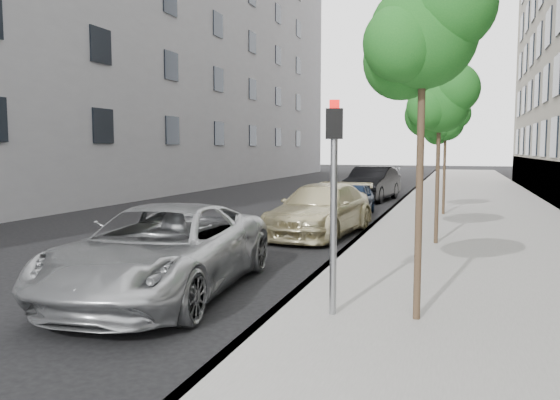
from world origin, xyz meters
The scene contains 12 objects.
ground centered at (0.00, 0.00, 0.00)m, with size 160.00×160.00×0.00m, color black.
sidewalk centered at (4.30, 24.00, 0.07)m, with size 6.40×72.00×0.14m, color gray.
curb centered at (1.18, 24.00, 0.07)m, with size 0.15×72.00×0.14m, color #9E9B93.
tree_near centered at (3.23, 1.50, 4.03)m, with size 1.76×1.56×4.76m.
tree_mid centered at (3.23, 8.00, 3.67)m, with size 1.82×1.62×4.42m.
tree_far centered at (3.23, 14.50, 3.45)m, with size 1.66×1.46×4.13m.
signal_pole centered at (2.04, 1.35, 2.05)m, with size 0.27×0.23×3.05m.
minivan centered at (-1.12, 2.04, 0.77)m, with size 2.54×5.51×1.53m, color #9FA2A4.
suv centered at (-0.10, 9.23, 0.74)m, with size 2.06×5.07×1.47m, color #C1B689.
sedan_blue centered at (-0.13, 14.26, 0.65)m, with size 1.52×3.79×1.29m, color #101D35.
sedan_black centered at (-0.33, 20.45, 0.83)m, with size 1.75×5.01×1.65m, color black.
sedan_rear centered at (-0.71, 26.02, 0.71)m, with size 2.00×4.93×1.43m, color #ACAEB5.
Camera 1 is at (3.71, -6.16, 2.51)m, focal length 35.00 mm.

